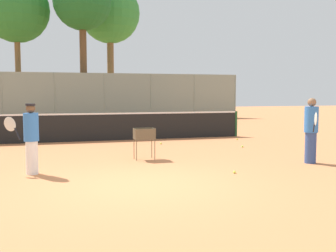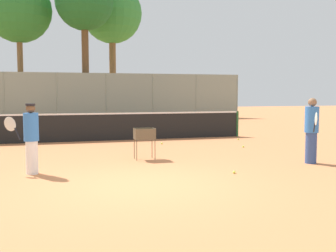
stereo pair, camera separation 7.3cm
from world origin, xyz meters
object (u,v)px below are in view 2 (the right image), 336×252
object	(u,v)px
player_white_outfit	(312,130)
ball_cart	(144,136)
tennis_net	(100,126)
player_red_cap	(31,137)
parked_car	(79,108)

from	to	relation	value
player_white_outfit	ball_cart	size ratio (longest dim) A/B	1.97
tennis_net	player_red_cap	bearing A→B (deg)	-109.95
tennis_net	ball_cart	distance (m)	4.62
tennis_net	ball_cart	world-z (taller)	tennis_net
player_white_outfit	parked_car	size ratio (longest dim) A/B	0.41
player_red_cap	ball_cart	bearing A→B (deg)	-130.93
ball_cart	parked_car	world-z (taller)	parked_car
ball_cart	parked_car	distance (m)	19.68
player_white_outfit	player_red_cap	size ratio (longest dim) A/B	1.06
tennis_net	player_white_outfit	xyz separation A→B (m)	(4.84, -6.32, 0.32)
ball_cart	player_red_cap	bearing A→B (deg)	-156.64
tennis_net	ball_cart	xyz separation A→B (m)	(0.78, -4.55, 0.08)
tennis_net	player_white_outfit	world-z (taller)	player_white_outfit
tennis_net	ball_cart	size ratio (longest dim) A/B	13.40
player_white_outfit	ball_cart	world-z (taller)	player_white_outfit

